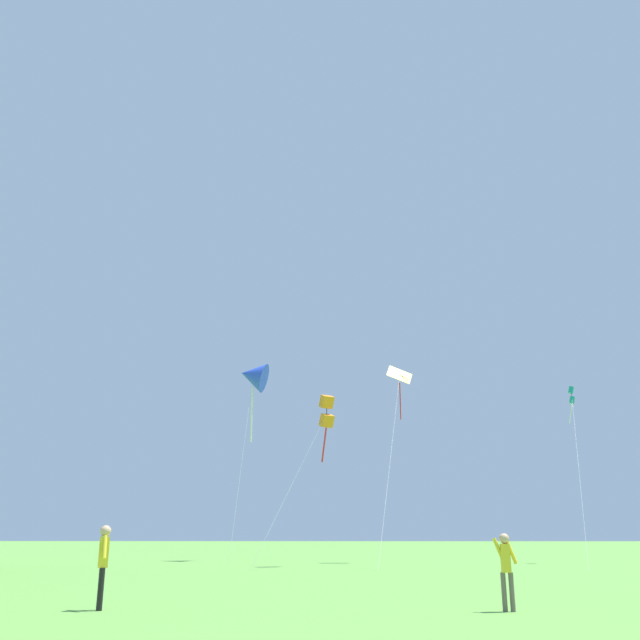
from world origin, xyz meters
TOP-DOWN VIEW (x-y plane):
  - kite_orange_box at (-0.13, 33.51)m, footprint 3.68×5.17m
  - kite_yellow_diamond at (4.13, 38.82)m, footprint 2.74×11.01m
  - kite_blue_delta at (-5.41, 42.08)m, footprint 2.22×7.13m
  - kite_teal_box at (14.41, 38.62)m, footprint 3.10×9.38m
  - person_with_spool at (4.42, 11.68)m, footprint 0.49×0.21m
  - person_near_tree at (-3.96, 11.54)m, footprint 0.28×0.53m

SIDE VIEW (x-z plane):
  - person_with_spool at x=4.42m, z-range 0.15..1.67m
  - person_near_tree at x=-3.96m, z-range 0.17..1.85m
  - kite_orange_box at x=-0.13m, z-range 3.39..12.10m
  - kite_teal_box at x=14.41m, z-range 4.36..14.47m
  - kite_yellow_diamond at x=4.13m, z-range 4.45..16.15m
  - kite_blue_delta at x=-5.41m, z-range 5.26..18.15m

